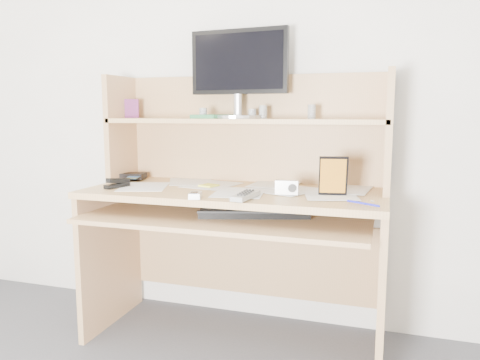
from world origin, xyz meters
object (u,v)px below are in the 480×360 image
(tv_remote, at_px, (246,196))
(game_case, at_px, (333,176))
(desk, at_px, (239,198))
(monitor, at_px, (239,71))
(keyboard, at_px, (254,212))

(tv_remote, distance_m, game_case, 0.39)
(tv_remote, bearing_deg, desk, 118.79)
(tv_remote, distance_m, monitor, 0.71)
(tv_remote, relative_size, monitor, 0.39)
(desk, relative_size, tv_remote, 7.07)
(tv_remote, height_order, monitor, monitor)
(keyboard, xyz_separation_m, monitor, (-0.16, 0.26, 0.65))
(desk, xyz_separation_m, monitor, (-0.04, 0.11, 0.62))
(keyboard, xyz_separation_m, game_case, (0.35, 0.02, 0.18))
(monitor, bearing_deg, tv_remote, -64.33)
(game_case, bearing_deg, desk, 153.67)
(desk, xyz_separation_m, tv_remote, (0.12, -0.30, 0.07))
(monitor, bearing_deg, keyboard, -54.98)
(tv_remote, xyz_separation_m, game_case, (0.34, 0.17, 0.08))
(game_case, bearing_deg, tv_remote, -163.97)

